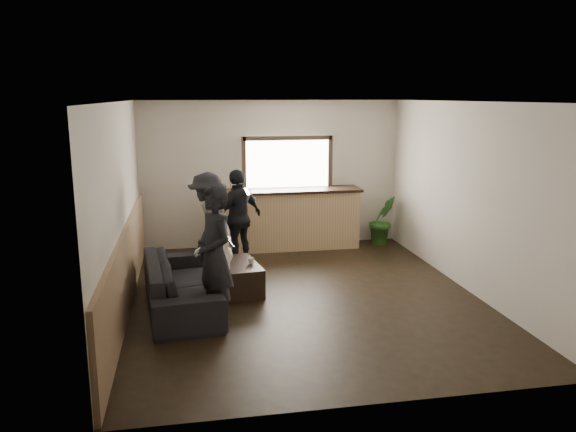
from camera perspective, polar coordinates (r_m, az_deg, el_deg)
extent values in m
cube|color=black|center=(8.31, 1.54, -8.16)|extent=(5.00, 6.00, 0.01)
cube|color=silver|center=(7.79, 1.66, 11.54)|extent=(5.00, 6.00, 0.01)
cube|color=beige|center=(10.84, -1.68, 4.28)|extent=(5.00, 0.01, 2.80)
cube|color=beige|center=(5.11, 8.58, -4.82)|extent=(5.00, 0.01, 2.80)
cube|color=beige|center=(7.81, -16.65, 0.70)|extent=(0.01, 6.00, 2.80)
cube|color=beige|center=(8.79, 17.77, 1.86)|extent=(0.01, 6.00, 2.80)
cube|color=#9B7857|center=(8.01, -16.07, -5.25)|extent=(0.06, 5.90, 1.10)
cube|color=tan|center=(10.73, 0.19, -0.41)|extent=(2.60, 0.60, 1.10)
cube|color=black|center=(10.62, 0.19, 2.62)|extent=(2.70, 0.68, 0.05)
cube|color=white|center=(10.83, -0.08, 5.34)|extent=(1.60, 0.06, 0.90)
cube|color=#3F3326|center=(10.75, -0.05, 7.92)|extent=(1.72, 0.08, 0.08)
cube|color=#3F3326|center=(10.68, -4.51, 5.21)|extent=(0.08, 0.08, 1.06)
cube|color=#3F3326|center=(10.98, 4.28, 5.40)|extent=(0.08, 0.08, 1.06)
imported|color=black|center=(7.94, -10.84, -6.76)|extent=(1.14, 2.39, 0.67)
cube|color=black|center=(8.48, -5.02, -6.20)|extent=(0.69, 1.06, 0.44)
imported|color=silver|center=(8.58, -6.22, -4.15)|extent=(0.13, 0.13, 0.10)
imported|color=silver|center=(8.36, -3.80, -4.57)|extent=(0.11, 0.11, 0.09)
imported|color=#2D6623|center=(11.20, 9.57, -0.40)|extent=(0.61, 0.53, 0.97)
imported|color=black|center=(7.16, -7.43, -4.01)|extent=(0.66, 0.77, 1.80)
cube|color=black|center=(7.23, -5.90, -2.71)|extent=(0.11, 0.10, 0.12)
cube|color=silver|center=(7.22, -5.90, -2.69)|extent=(0.10, 0.09, 0.11)
imported|color=silver|center=(7.92, -7.69, -3.57)|extent=(0.72, 0.84, 1.50)
cube|color=black|center=(7.82, -6.15, -1.90)|extent=(0.11, 0.09, 0.12)
cube|color=silver|center=(7.81, -6.15, -1.89)|extent=(0.09, 0.08, 0.11)
imported|color=black|center=(9.13, -8.10, -0.87)|extent=(0.85, 1.20, 1.69)
cube|color=black|center=(9.04, -6.78, 0.86)|extent=(0.10, 0.09, 0.12)
cube|color=silver|center=(9.03, -6.78, 0.88)|extent=(0.09, 0.08, 0.11)
imported|color=black|center=(9.65, -5.02, -0.16)|extent=(1.02, 0.91, 1.66)
cube|color=black|center=(9.40, -4.17, 2.49)|extent=(0.11, 0.12, 0.12)
cube|color=silver|center=(9.39, -4.16, 2.51)|extent=(0.10, 0.10, 0.11)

